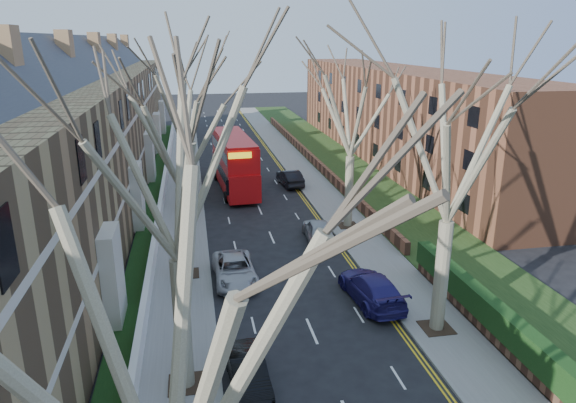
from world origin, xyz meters
TOP-DOWN VIEW (x-y plane):
  - pavement_left at (-6.00, 39.00)m, footprint 3.00×102.00m
  - pavement_right at (6.00, 39.00)m, footprint 3.00×102.00m
  - terrace_left at (-13.65, 31.00)m, footprint 9.70×78.00m
  - flats_right at (17.46, 43.00)m, footprint 13.97×54.00m
  - wall_hedge_right at (7.70, 2.00)m, footprint 0.70×24.00m
  - front_wall_left at (-7.65, 31.00)m, footprint 0.30×78.00m
  - grass_verge_right at (10.50, 39.00)m, footprint 6.00×102.00m
  - tree_left_near at (-5.70, -4.00)m, footprint 9.80×9.80m
  - tree_left_mid at (-5.70, 6.00)m, footprint 10.50×10.50m
  - tree_left_far at (-5.70, 16.00)m, footprint 10.15×10.15m
  - tree_left_dist at (-5.70, 28.00)m, footprint 10.50×10.50m
  - tree_right_mid at (5.70, 8.00)m, footprint 10.50×10.50m
  - tree_right_far at (5.70, 22.00)m, footprint 10.15×10.15m
  - double_decker_bus at (-1.40, 33.27)m, footprint 3.41×11.55m
  - car_left_mid at (-3.35, 5.61)m, footprint 1.64×3.97m
  - car_left_far at (-3.04, 14.83)m, footprint 2.37×4.92m
  - car_right_near at (3.65, 11.24)m, footprint 2.53×5.32m
  - car_right_mid at (3.01, 19.86)m, footprint 2.08×4.50m
  - car_right_far at (3.70, 33.60)m, footprint 1.95×4.59m

SIDE VIEW (x-z plane):
  - pavement_left at x=-6.00m, z-range 0.00..0.12m
  - pavement_right at x=6.00m, z-range 0.00..0.12m
  - grass_verge_right at x=10.50m, z-range 0.12..0.18m
  - front_wall_left at x=-7.65m, z-range 0.12..1.12m
  - car_left_mid at x=-3.35m, z-range 0.00..1.28m
  - car_left_far at x=-3.04m, z-range 0.00..1.35m
  - car_right_far at x=3.70m, z-range 0.00..1.47m
  - car_right_mid at x=3.01m, z-range 0.00..1.49m
  - car_right_near at x=3.65m, z-range 0.00..1.50m
  - wall_hedge_right at x=7.70m, z-range 0.22..2.02m
  - double_decker_bus at x=-1.40m, z-range -0.03..4.72m
  - flats_right at x=17.46m, z-range -0.02..9.98m
  - terrace_left at x=-13.65m, z-range -1.27..12.33m
  - tree_left_near at x=-5.70m, z-range 2.06..15.79m
  - tree_left_far at x=-5.70m, z-range 2.13..16.35m
  - tree_right_far at x=5.70m, z-range 2.13..16.35m
  - tree_left_mid at x=-5.70m, z-range 2.20..16.91m
  - tree_right_mid at x=5.70m, z-range 2.20..16.91m
  - tree_left_dist at x=-5.70m, z-range 2.20..16.91m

